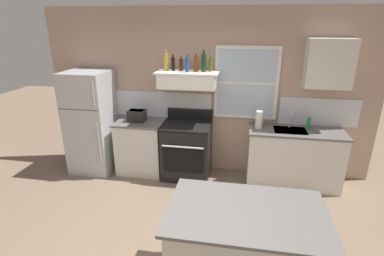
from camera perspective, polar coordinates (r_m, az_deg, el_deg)
The scene contains 19 objects.
back_wall at distance 4.90m, azimuth 3.03°, elevation 6.77°, with size 5.40×0.11×2.70m.
refrigerator at distance 5.27m, azimuth -18.94°, elevation 1.07°, with size 0.70×0.72×1.72m.
counter_left_of_stove at distance 5.12m, azimuth -9.72°, elevation -3.47°, with size 0.79×0.63×0.91m.
toaster at distance 4.93m, azimuth -10.65°, elevation 2.40°, with size 0.30×0.20×0.19m.
stove_range at distance 4.89m, azimuth -0.97°, elevation -4.25°, with size 0.76×0.69×1.09m.
range_hood_shelf at distance 4.63m, azimuth -0.82°, elevation 9.44°, with size 0.96×0.52×0.24m.
bottle_champagne_gold_foil at distance 4.69m, azimuth -5.07°, elevation 12.69°, with size 0.08×0.08×0.32m.
bottle_balsamic_dark at distance 4.66m, azimuth -3.69°, elevation 12.32°, with size 0.06×0.06×0.25m.
bottle_brown_stout at distance 4.65m, azimuth -2.09°, elevation 12.19°, with size 0.06×0.06×0.23m.
bottle_blue_liqueur at distance 4.54m, azimuth -0.95°, elevation 12.17°, with size 0.07×0.07×0.26m.
bottle_amber_wine at distance 4.62m, azimuth 0.82°, elevation 12.38°, with size 0.07×0.07×0.27m.
bottle_dark_green_wine at distance 4.56m, azimuth 2.28°, elevation 12.55°, with size 0.07×0.07×0.32m.
bottle_olive_oil_square at distance 4.59m, azimuth 3.64°, elevation 12.14°, with size 0.06×0.06×0.24m.
counter_right_with_sink at distance 4.92m, azimuth 19.03°, elevation -5.33°, with size 1.43×0.63×0.91m.
sink_faucet at distance 4.77m, azimuth 18.53°, elevation 2.05°, with size 0.03×0.17×0.28m.
paper_towel_roll at distance 4.64m, azimuth 12.88°, elevation 1.59°, with size 0.11×0.11×0.27m, color white.
dish_soap_bottle at distance 4.85m, azimuth 21.68°, elevation 0.89°, with size 0.06×0.06×0.18m, color #268C3F.
kitchen_island at distance 3.00m, azimuth 10.00°, elevation -22.58°, with size 1.40×0.90×0.91m.
upper_cabinet_right at distance 4.74m, azimuth 25.04°, elevation 11.25°, with size 0.64×0.32×0.70m.
Camera 1 is at (0.60, -2.51, 2.47)m, focal length 27.51 mm.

